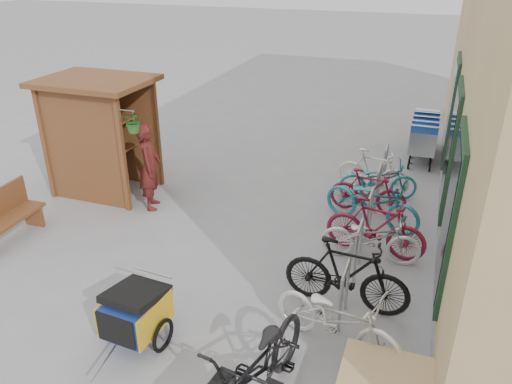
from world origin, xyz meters
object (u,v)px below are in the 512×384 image
(cargo_bike, at_px, (259,373))
(bike_4, at_px, (372,201))
(bench, at_px, (3,216))
(shopping_carts, at_px, (424,131))
(bike_0, at_px, (338,319))
(bike_2, at_px, (371,238))
(bike_7, at_px, (373,171))
(person_kiosk, at_px, (149,167))
(child_trailer, at_px, (135,311))
(bike_3, at_px, (376,227))
(bike_6, at_px, (378,180))
(bike_5, at_px, (368,192))
(bike_1, at_px, (347,275))
(kiosk, at_px, (96,120))

(cargo_bike, relative_size, bike_4, 1.21)
(bench, distance_m, shopping_carts, 9.42)
(bike_0, bearing_deg, cargo_bike, 172.62)
(bike_2, distance_m, bike_7, 2.70)
(person_kiosk, height_order, bike_7, person_kiosk)
(child_trailer, xyz_separation_m, person_kiosk, (-1.77, 3.42, 0.40))
(cargo_bike, bearing_deg, bench, 168.45)
(bike_3, height_order, bike_6, bike_3)
(shopping_carts, height_order, bike_5, shopping_carts)
(bike_6, bearing_deg, bike_7, 11.01)
(bench, relative_size, bike_2, 0.92)
(bike_6, bearing_deg, bike_2, 169.31)
(child_trailer, relative_size, cargo_bike, 0.64)
(shopping_carts, height_order, bike_0, shopping_carts)
(bike_4, bearing_deg, bench, 132.05)
(shopping_carts, bearing_deg, bike_7, -110.06)
(bike_3, relative_size, bike_5, 1.13)
(bench, height_order, child_trailer, bench)
(bike_2, relative_size, bike_4, 0.86)
(bike_3, bearing_deg, bench, 112.08)
(bike_3, bearing_deg, bike_1, 178.85)
(bike_4, distance_m, bike_6, 1.17)
(person_kiosk, relative_size, bike_4, 0.93)
(cargo_bike, height_order, bike_7, cargo_bike)
(child_trailer, bearing_deg, kiosk, 133.93)
(bike_3, bearing_deg, kiosk, 90.35)
(cargo_bike, relative_size, bike_3, 1.33)
(bike_4, height_order, bike_7, bike_4)
(bench, relative_size, cargo_bike, 0.66)
(bike_5, bearing_deg, cargo_bike, 178.27)
(bike_0, bearing_deg, bike_4, 18.87)
(bike_3, bearing_deg, bike_4, 17.17)
(cargo_bike, distance_m, bike_4, 4.70)
(bike_1, xyz_separation_m, bike_7, (-0.17, 4.02, -0.08))
(person_kiosk, bearing_deg, bike_5, -96.65)
(person_kiosk, height_order, bike_6, person_kiosk)
(shopping_carts, relative_size, child_trailer, 1.48)
(shopping_carts, height_order, bike_1, shopping_carts)
(kiosk, relative_size, bike_6, 1.58)
(bike_5, relative_size, bike_7, 0.96)
(bike_1, bearing_deg, child_trailer, 126.34)
(child_trailer, relative_size, bike_0, 0.81)
(bike_2, xyz_separation_m, bike_5, (-0.28, 1.67, 0.02))
(shopping_carts, height_order, person_kiosk, person_kiosk)
(shopping_carts, distance_m, bike_4, 4.01)
(bike_2, distance_m, bike_6, 2.37)
(bike_4, distance_m, bike_5, 0.50)
(child_trailer, distance_m, person_kiosk, 3.87)
(kiosk, distance_m, cargo_bike, 6.66)
(bike_6, bearing_deg, shopping_carts, -29.91)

